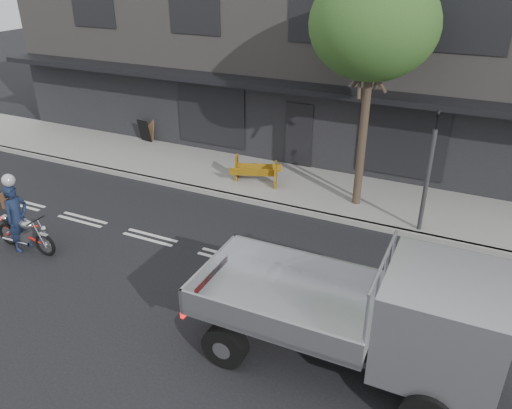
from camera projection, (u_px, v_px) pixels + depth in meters
The scene contains 11 objects.
ground at pixel (228, 258), 12.72m from camera, with size 80.00×80.00×0.00m, color black.
sidewalk at pixel (294, 186), 16.48m from camera, with size 32.00×3.20×0.15m, color gray.
kerb at pixel (275, 206), 15.19m from camera, with size 32.00×0.20×0.15m, color gray.
building_main at pixel (357, 35), 20.05m from camera, with size 26.00×10.00×8.00m, color slate.
street_tree at pixel (374, 26), 12.90m from camera, with size 3.40×3.40×6.74m.
traffic_light_pole at pixel (427, 179), 13.08m from camera, with size 0.12×0.12×3.50m.
motorcycle at pixel (25, 232), 12.86m from camera, with size 1.94×0.56×1.00m.
rider at pixel (18, 218), 12.74m from camera, with size 0.66×0.43×1.81m, color #141E38.
flatbed_ute at pixel (410, 318), 8.44m from camera, with size 5.37×2.25×2.49m.
construction_barrier at pixel (253, 173), 16.18m from camera, with size 1.51×0.60×0.85m, color #FFA90D, non-canonical shape.
sandwich_board at pixel (144, 131), 19.95m from camera, with size 0.57×0.38×0.90m, color black, non-canonical shape.
Camera 1 is at (5.23, -9.41, 6.94)m, focal length 35.00 mm.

